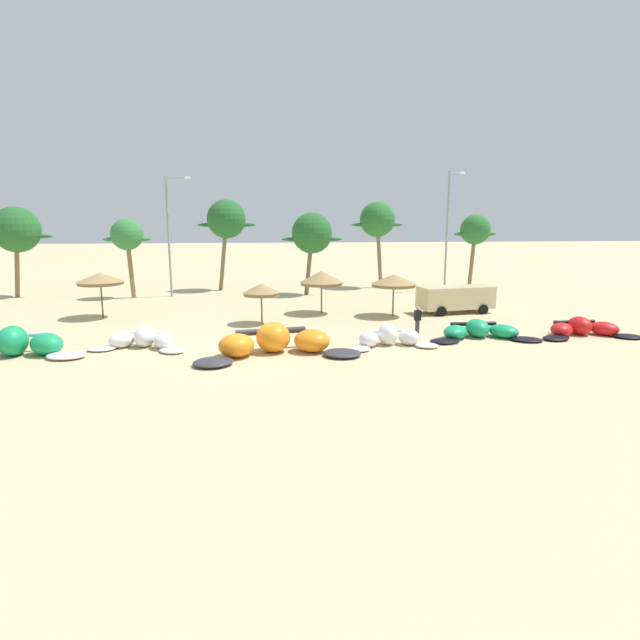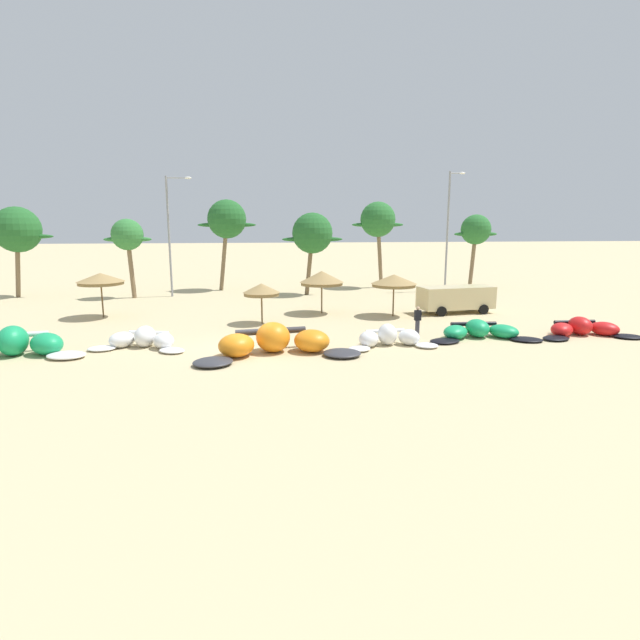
% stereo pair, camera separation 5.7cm
% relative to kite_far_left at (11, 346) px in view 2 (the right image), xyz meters
% --- Properties ---
extents(ground_plane, '(260.00, 260.00, 0.00)m').
position_rel_kite_far_left_xyz_m(ground_plane, '(10.75, 0.27, -0.54)').
color(ground_plane, '#C6B284').
extents(kite_far_left, '(6.84, 3.88, 1.42)m').
position_rel_kite_far_left_xyz_m(kite_far_left, '(0.00, 0.00, 0.00)').
color(kite_far_left, white).
rests_on(kite_far_left, ground).
extents(kite_left, '(5.04, 2.95, 1.07)m').
position_rel_kite_far_left_xyz_m(kite_left, '(5.68, 1.12, -0.13)').
color(kite_left, white).
rests_on(kite_left, ground).
extents(kite_left_of_center, '(8.12, 4.26, 1.46)m').
position_rel_kite_far_left_xyz_m(kite_left_of_center, '(12.20, -0.84, 0.02)').
color(kite_left_of_center, '#333338').
rests_on(kite_left_of_center, ground).
extents(kite_center, '(4.91, 2.41, 1.09)m').
position_rel_kite_far_left_xyz_m(kite_center, '(18.02, 0.11, -0.12)').
color(kite_center, white).
rests_on(kite_center, ground).
extents(kite_right_of_center, '(6.40, 3.07, 0.97)m').
position_rel_kite_far_left_xyz_m(kite_right_of_center, '(23.33, 1.27, -0.17)').
color(kite_right_of_center, black).
rests_on(kite_right_of_center, ground).
extents(kite_right, '(5.96, 2.76, 1.01)m').
position_rel_kite_far_left_xyz_m(kite_right, '(29.28, 1.17, -0.15)').
color(kite_right, black).
rests_on(kite_right, ground).
extents(beach_umbrella_near_van, '(3.00, 3.00, 2.94)m').
position_rel_kite_far_left_xyz_m(beach_umbrella_near_van, '(1.25, 9.98, 2.02)').
color(beach_umbrella_near_van, brown).
rests_on(beach_umbrella_near_van, ground).
extents(beach_umbrella_middle, '(2.27, 2.27, 2.51)m').
position_rel_kite_far_left_xyz_m(beach_umbrella_middle, '(11.64, 6.68, 1.58)').
color(beach_umbrella_middle, brown).
rests_on(beach_umbrella_middle, ground).
extents(beach_umbrella_near_palms, '(3.00, 3.00, 2.92)m').
position_rel_kite_far_left_xyz_m(beach_umbrella_near_palms, '(15.75, 9.88, 1.90)').
color(beach_umbrella_near_palms, brown).
rests_on(beach_umbrella_near_palms, ground).
extents(beach_umbrella_outermost, '(3.02, 3.02, 2.80)m').
position_rel_kite_far_left_xyz_m(beach_umbrella_outermost, '(20.36, 8.24, 1.85)').
color(beach_umbrella_outermost, brown).
rests_on(beach_umbrella_outermost, ground).
extents(parked_van, '(5.32, 2.71, 1.84)m').
position_rel_kite_far_left_xyz_m(parked_van, '(24.84, 8.93, 0.55)').
color(parked_van, beige).
rests_on(parked_van, ground).
extents(person_near_kites, '(0.36, 0.24, 1.62)m').
position_rel_kite_far_left_xyz_m(person_near_kites, '(20.19, 2.34, 0.28)').
color(person_near_kites, '#383842').
rests_on(person_near_kites, ground).
extents(palm_leftmost, '(5.59, 3.73, 7.45)m').
position_rel_kite_far_left_xyz_m(palm_leftmost, '(-8.11, 20.46, 4.99)').
color(palm_leftmost, '#7F6647').
rests_on(palm_leftmost, ground).
extents(palm_left, '(3.81, 2.54, 6.46)m').
position_rel_kite_far_left_xyz_m(palm_left, '(0.95, 18.93, 4.53)').
color(palm_left, '#7F6647').
rests_on(palm_left, ground).
extents(palm_left_of_gap, '(5.22, 3.48, 8.19)m').
position_rel_kite_far_left_xyz_m(palm_left_of_gap, '(8.69, 23.09, 5.83)').
color(palm_left_of_gap, '#7F6647').
rests_on(palm_left_of_gap, ground).
extents(palm_center_left, '(5.17, 3.45, 6.98)m').
position_rel_kite_far_left_xyz_m(palm_center_left, '(16.06, 19.17, 4.66)').
color(palm_center_left, brown).
rests_on(palm_center_left, ground).
extents(palm_center_right, '(4.93, 3.29, 8.07)m').
position_rel_kite_far_left_xyz_m(palm_center_right, '(22.67, 23.30, 5.79)').
color(palm_center_right, '#7F6647').
rests_on(palm_center_right, ground).
extents(palm_right_of_gap, '(4.20, 2.80, 6.89)m').
position_rel_kite_far_left_xyz_m(palm_right_of_gap, '(31.79, 22.09, 4.85)').
color(palm_right_of_gap, '#7F6647').
rests_on(palm_right_of_gap, ground).
extents(lamppost_west, '(2.12, 0.24, 9.87)m').
position_rel_kite_far_left_xyz_m(lamppost_west, '(4.34, 19.39, 4.97)').
color(lamppost_west, gray).
rests_on(lamppost_west, ground).
extents(lamppost_west_center, '(1.48, 0.24, 10.53)m').
position_rel_kite_far_left_xyz_m(lamppost_west_center, '(28.32, 19.91, 5.24)').
color(lamppost_west_center, gray).
rests_on(lamppost_west_center, ground).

